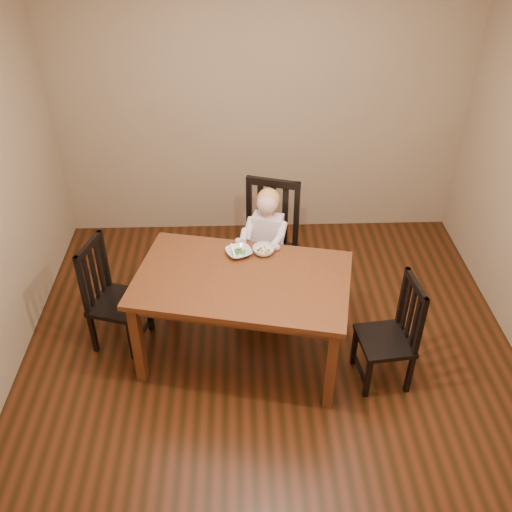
{
  "coord_description": "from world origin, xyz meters",
  "views": [
    {
      "loc": [
        -0.23,
        -3.23,
        3.37
      ],
      "look_at": [
        -0.11,
        0.25,
        0.85
      ],
      "focal_mm": 40.0,
      "sensor_mm": 36.0,
      "label": 1
    }
  ],
  "objects_px": {
    "chair_right": "(392,335)",
    "bowl_veg": "(264,250)",
    "chair_child": "(268,247)",
    "chair_left": "(112,297)",
    "dining_table": "(242,287)",
    "bowl_peas": "(239,252)",
    "toddler": "(267,236)"
  },
  "relations": [
    {
      "from": "chair_child",
      "to": "chair_right",
      "type": "xyz_separation_m",
      "value": [
        0.86,
        -1.02,
        -0.1
      ]
    },
    {
      "from": "chair_right",
      "to": "bowl_peas",
      "type": "distance_m",
      "value": 1.3
    },
    {
      "from": "chair_right",
      "to": "bowl_veg",
      "type": "xyz_separation_m",
      "value": [
        -0.92,
        0.58,
        0.38
      ]
    },
    {
      "from": "dining_table",
      "to": "bowl_veg",
      "type": "bearing_deg",
      "value": 60.34
    },
    {
      "from": "chair_left",
      "to": "bowl_peas",
      "type": "bearing_deg",
      "value": 111.28
    },
    {
      "from": "chair_child",
      "to": "bowl_peas",
      "type": "xyz_separation_m",
      "value": [
        -0.25,
        -0.46,
        0.27
      ]
    },
    {
      "from": "chair_child",
      "to": "bowl_veg",
      "type": "xyz_separation_m",
      "value": [
        -0.06,
        -0.44,
        0.28
      ]
    },
    {
      "from": "toddler",
      "to": "bowl_peas",
      "type": "height_order",
      "value": "toddler"
    },
    {
      "from": "chair_left",
      "to": "bowl_peas",
      "type": "distance_m",
      "value": 1.08
    },
    {
      "from": "chair_child",
      "to": "bowl_veg",
      "type": "height_order",
      "value": "chair_child"
    },
    {
      "from": "chair_child",
      "to": "chair_right",
      "type": "relative_size",
      "value": 1.23
    },
    {
      "from": "dining_table",
      "to": "bowl_veg",
      "type": "distance_m",
      "value": 0.37
    },
    {
      "from": "chair_child",
      "to": "chair_right",
      "type": "bearing_deg",
      "value": 147.03
    },
    {
      "from": "bowl_peas",
      "to": "bowl_veg",
      "type": "xyz_separation_m",
      "value": [
        0.19,
        0.02,
        0.0
      ]
    },
    {
      "from": "dining_table",
      "to": "chair_child",
      "type": "relative_size",
      "value": 1.55
    },
    {
      "from": "dining_table",
      "to": "chair_child",
      "type": "xyz_separation_m",
      "value": [
        0.23,
        0.74,
        -0.16
      ]
    },
    {
      "from": "chair_right",
      "to": "bowl_veg",
      "type": "relative_size",
      "value": 5.3
    },
    {
      "from": "chair_left",
      "to": "chair_right",
      "type": "relative_size",
      "value": 1.04
    },
    {
      "from": "dining_table",
      "to": "chair_right",
      "type": "bearing_deg",
      "value": -14.25
    },
    {
      "from": "dining_table",
      "to": "chair_right",
      "type": "xyz_separation_m",
      "value": [
        1.09,
        -0.28,
        -0.26
      ]
    },
    {
      "from": "bowl_veg",
      "to": "dining_table",
      "type": "bearing_deg",
      "value": -119.66
    },
    {
      "from": "dining_table",
      "to": "chair_left",
      "type": "xyz_separation_m",
      "value": [
        -1.04,
        0.21,
        -0.24
      ]
    },
    {
      "from": "dining_table",
      "to": "bowl_veg",
      "type": "relative_size",
      "value": 10.1
    },
    {
      "from": "chair_right",
      "to": "toddler",
      "type": "height_order",
      "value": "toddler"
    },
    {
      "from": "chair_left",
      "to": "chair_right",
      "type": "bearing_deg",
      "value": 94.1
    },
    {
      "from": "chair_child",
      "to": "toddler",
      "type": "height_order",
      "value": "chair_child"
    },
    {
      "from": "chair_left",
      "to": "toddler",
      "type": "relative_size",
      "value": 1.64
    },
    {
      "from": "dining_table",
      "to": "bowl_peas",
      "type": "xyz_separation_m",
      "value": [
        -0.02,
        0.29,
        0.12
      ]
    },
    {
      "from": "bowl_veg",
      "to": "chair_right",
      "type": "bearing_deg",
      "value": -32.09
    },
    {
      "from": "chair_left",
      "to": "chair_child",
      "type": "bearing_deg",
      "value": 129.78
    },
    {
      "from": "bowl_peas",
      "to": "chair_child",
      "type": "bearing_deg",
      "value": 60.9
    },
    {
      "from": "dining_table",
      "to": "chair_left",
      "type": "distance_m",
      "value": 1.08
    }
  ]
}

